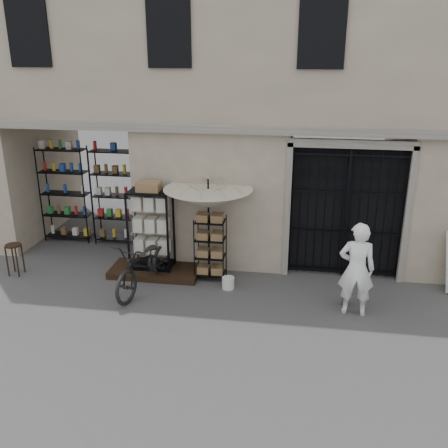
% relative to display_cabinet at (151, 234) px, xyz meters
% --- Properties ---
extents(ground, '(80.00, 80.00, 0.00)m').
position_rel_display_cabinet_xyz_m(ground, '(2.47, -1.62, -0.95)').
color(ground, black).
rests_on(ground, ground).
extents(main_building, '(14.00, 4.00, 9.00)m').
position_rel_display_cabinet_xyz_m(main_building, '(2.47, 2.38, 3.55)').
color(main_building, tan).
rests_on(main_building, ground).
extents(shop_recess, '(3.00, 1.70, 3.00)m').
position_rel_display_cabinet_xyz_m(shop_recess, '(-2.03, 1.18, 0.55)').
color(shop_recess, black).
rests_on(shop_recess, ground).
extents(shop_shelving, '(2.70, 0.50, 2.50)m').
position_rel_display_cabinet_xyz_m(shop_shelving, '(-2.08, 1.68, 0.30)').
color(shop_shelving, black).
rests_on(shop_shelving, ground).
extents(iron_gate, '(2.50, 0.21, 3.00)m').
position_rel_display_cabinet_xyz_m(iron_gate, '(4.22, 0.65, 0.55)').
color(iron_gate, black).
rests_on(iron_gate, ground).
extents(step_platform, '(2.00, 0.90, 0.15)m').
position_rel_display_cabinet_xyz_m(step_platform, '(0.07, -0.07, -0.88)').
color(step_platform, black).
rests_on(step_platform, ground).
extents(display_cabinet, '(0.93, 0.61, 1.93)m').
position_rel_display_cabinet_xyz_m(display_cabinet, '(0.00, 0.00, 0.00)').
color(display_cabinet, black).
rests_on(display_cabinet, step_platform).
extents(wire_rack, '(0.71, 0.57, 1.44)m').
position_rel_display_cabinet_xyz_m(wire_rack, '(1.35, -0.10, -0.25)').
color(wire_rack, black).
rests_on(wire_rack, ground).
extents(market_umbrella, '(1.79, 1.82, 2.71)m').
position_rel_display_cabinet_xyz_m(market_umbrella, '(1.30, -0.00, 0.99)').
color(market_umbrella, black).
rests_on(market_umbrella, ground).
extents(white_bucket, '(0.28, 0.28, 0.25)m').
position_rel_display_cabinet_xyz_m(white_bucket, '(1.80, -0.51, -0.83)').
color(white_bucket, silver).
rests_on(white_bucket, ground).
extents(bicycle, '(1.00, 1.28, 2.17)m').
position_rel_display_cabinet_xyz_m(bicycle, '(0.09, -0.80, -0.95)').
color(bicycle, black).
rests_on(bicycle, ground).
extents(wooden_stool, '(0.38, 0.38, 0.72)m').
position_rel_display_cabinet_xyz_m(wooden_stool, '(-3.03, -0.55, -0.57)').
color(wooden_stool, black).
rests_on(wooden_stool, ground).
extents(steel_bollard, '(0.14, 0.14, 0.74)m').
position_rel_display_cabinet_xyz_m(steel_bollard, '(4.22, -0.87, -0.58)').
color(steel_bollard, '#59595B').
rests_on(steel_bollard, ground).
extents(shopkeeper, '(0.75, 1.88, 0.44)m').
position_rel_display_cabinet_xyz_m(shopkeeper, '(4.34, -1.16, -0.95)').
color(shopkeeper, white).
rests_on(shopkeeper, ground).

